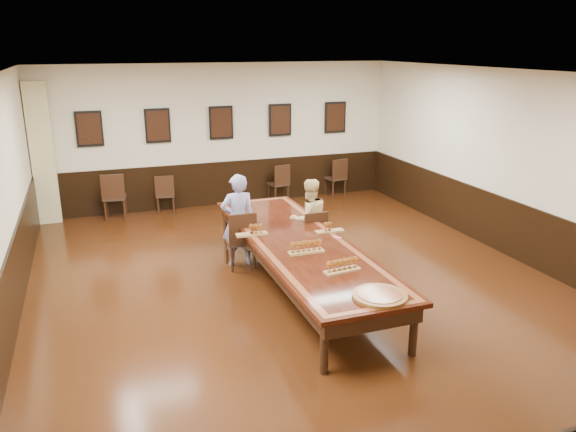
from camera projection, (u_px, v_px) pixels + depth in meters
name	position (u px, v px, depth m)	size (l,w,h in m)	color
floor	(299.00, 287.00, 8.68)	(8.00, 10.00, 0.02)	black
ceiling	(300.00, 73.00, 7.73)	(8.00, 10.00, 0.02)	white
wall_back	(221.00, 136.00, 12.71)	(8.00, 0.02, 3.20)	beige
wall_front	(570.00, 361.00, 3.70)	(8.00, 0.02, 3.20)	beige
wall_right	(520.00, 167.00, 9.50)	(0.02, 10.00, 3.20)	beige
chair_man	(240.00, 239.00, 9.32)	(0.46, 0.50, 0.99)	black
chair_woman	(311.00, 235.00, 9.63)	(0.42, 0.46, 0.91)	black
spare_chair_a	(115.00, 196.00, 11.92)	(0.47, 0.52, 1.01)	black
spare_chair_b	(165.00, 193.00, 12.38)	(0.40, 0.44, 0.86)	black
spare_chair_c	(278.00, 182.00, 13.30)	(0.42, 0.46, 0.89)	black
spare_chair_d	(335.00, 177.00, 13.79)	(0.43, 0.47, 0.93)	black
person_man	(238.00, 220.00, 9.33)	(0.57, 0.38, 1.57)	#4A56B9
person_woman	(309.00, 219.00, 9.64)	(0.70, 0.55, 1.42)	#F9E29B
pink_phone	(337.00, 238.00, 8.59)	(0.06, 0.13, 0.01)	#FB53B2
curtain	(42.00, 154.00, 11.37)	(0.45, 0.18, 2.90)	beige
wainscoting	(299.00, 256.00, 8.53)	(8.00, 10.00, 1.00)	black
conference_table	(299.00, 250.00, 8.50)	(1.40, 5.00, 0.76)	black
posters	(221.00, 123.00, 12.56)	(6.14, 0.04, 0.74)	black
flight_a	(253.00, 230.00, 8.69)	(0.50, 0.19, 0.18)	olive
flight_b	(329.00, 227.00, 8.83)	(0.46, 0.15, 0.17)	olive
flight_c	(306.00, 247.00, 7.95)	(0.51, 0.16, 0.19)	olive
flight_d	(342.00, 266.00, 7.29)	(0.51, 0.21, 0.19)	olive
red_plate_grp	(310.00, 243.00, 8.35)	(0.20, 0.20, 0.03)	#AD190B
carved_platter	(380.00, 296.00, 6.57)	(0.74, 0.74, 0.05)	#5A3512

